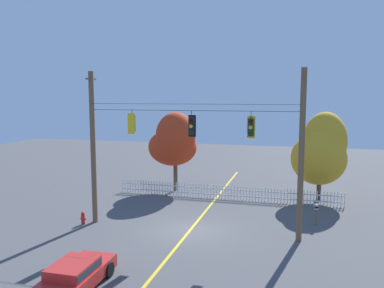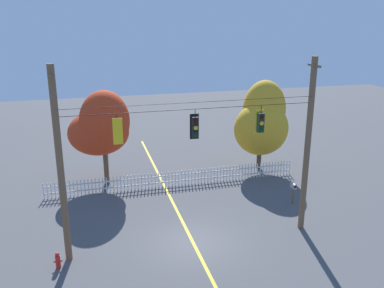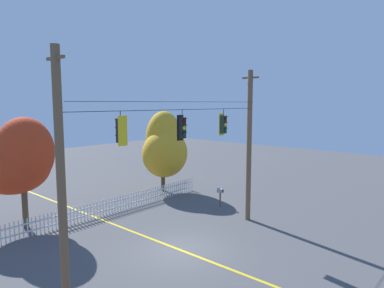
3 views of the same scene
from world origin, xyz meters
The scene contains 11 objects.
ground centered at (0.00, 0.00, 0.00)m, with size 80.00×80.00×0.00m, color #4C4C4F.
lane_centerline_stripe centered at (0.00, 0.00, 0.00)m, with size 0.16×36.00×0.01m, color gold.
signal_support_span centered at (0.00, 0.00, 4.62)m, with size 12.35×1.10×9.12m.
traffic_signal_northbound_secondary centered at (-3.46, -0.01, 6.10)m, with size 0.43×0.38×1.37m.
traffic_signal_northbound_primary centered at (0.10, 0.01, 6.02)m, with size 0.43×0.38×1.47m.
traffic_signal_eastbound_side centered at (3.38, 0.01, 6.02)m, with size 0.43×0.38×1.45m.
white_picket_fence centered at (0.72, 7.31, 0.53)m, with size 16.76×0.06×1.05m.
autumn_maple_near_fence centered at (-3.80, 8.92, 3.95)m, with size 4.02×3.60×6.41m.
autumn_maple_mid centered at (7.51, 8.81, 3.64)m, with size 3.97×3.50×6.53m.
fire_hydrant centered at (-6.49, -0.63, 0.38)m, with size 0.38×0.22×0.78m.
roadside_mailbox centered at (7.01, 2.86, 1.07)m, with size 0.25×0.44×1.32m.
Camera 2 is at (-4.83, -18.30, 11.13)m, focal length 39.59 mm.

